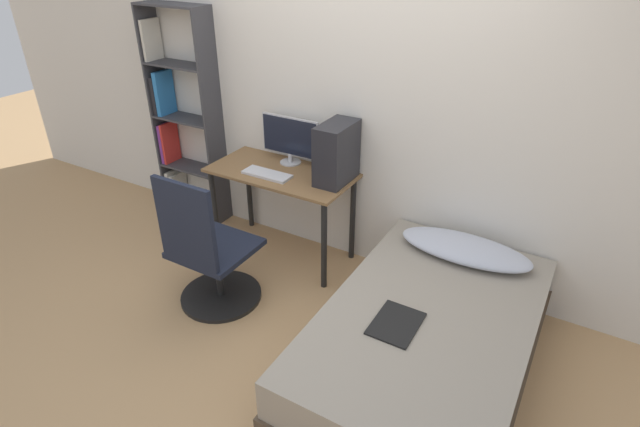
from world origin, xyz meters
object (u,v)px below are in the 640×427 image
Objects in this scene: bookshelf at (179,123)px; office_chair at (210,259)px; monitor at (290,139)px; pc_tower at (337,153)px; keyboard at (267,174)px; bed at (426,343)px.

office_chair is (1.11, -0.95, -0.49)m from bookshelf.
bookshelf reaches higher than monitor.
pc_tower reaches higher than office_chair.
bookshelf is 1.16m from monitor.
bookshelf is at bearing 176.91° from pc_tower.
keyboard is (-0.02, -0.29, -0.19)m from monitor.
bookshelf is 2.83m from bed.
bed is 4.88× the size of keyboard.
office_chair is at bearing -92.56° from monitor.
bed is 3.70× the size of monitor.
bed is at bearing -19.83° from keyboard.
pc_tower is at bearing -12.55° from monitor.
bookshelf is at bearing 166.52° from keyboard.
office_chair is 1.12m from monitor.
monitor is at bearing 167.45° from pc_tower.
keyboard is (1.13, -0.27, -0.12)m from bookshelf.
monitor reaches higher than office_chair.
office_chair is 2.35× the size of pc_tower.
pc_tower reaches higher than bed.
office_chair is 1.53m from bed.
bed is (1.52, 0.14, -0.15)m from office_chair.
monitor is at bearing 0.82° from bookshelf.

